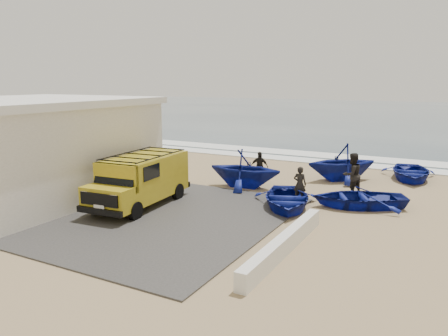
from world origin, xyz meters
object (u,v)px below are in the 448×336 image
at_px(boat_mid_left, 245,168).
at_px(fisherman_middle, 352,175).
at_px(boat_near_left, 286,199).
at_px(van, 141,178).
at_px(fisherman_back, 259,167).
at_px(boat_far_right, 410,172).
at_px(fisherman_front, 300,184).
at_px(parapet, 284,244).
at_px(boat_near_right, 359,198).
at_px(building, 29,147).
at_px(boat_far_left, 342,162).

relative_size(boat_mid_left, fisherman_middle, 1.80).
height_order(boat_near_left, boat_mid_left, boat_mid_left).
xyz_separation_m(van, fisherman_back, (2.53, 6.21, -0.36)).
height_order(boat_far_right, fisherman_middle, fisherman_middle).
relative_size(boat_near_left, fisherman_middle, 1.94).
height_order(boat_far_right, fisherman_front, fisherman_front).
bearing_deg(fisherman_middle, parapet, 32.42).
xyz_separation_m(parapet, fisherman_front, (-1.45, 5.60, 0.49)).
relative_size(fisherman_front, fisherman_middle, 0.78).
distance_m(fisherman_middle, fisherman_back, 4.76).
xyz_separation_m(van, fisherman_front, (5.53, 3.68, -0.38)).
height_order(boat_near_right, boat_mid_left, boat_mid_left).
relative_size(boat_near_right, boat_mid_left, 1.06).
bearing_deg(fisherman_middle, boat_near_left, 3.67).
distance_m(building, van, 5.69).
distance_m(van, boat_near_right, 8.93).
height_order(parapet, boat_far_right, boat_far_right).
distance_m(fisherman_front, fisherman_middle, 2.64).
distance_m(boat_far_left, fisherman_front, 4.94).
bearing_deg(fisherman_front, parapet, 103.47).
xyz_separation_m(parapet, boat_far_left, (-0.88, 10.50, 0.69)).
height_order(parapet, fisherman_front, fisherman_front).
distance_m(boat_near_left, boat_far_left, 6.14).
bearing_deg(boat_far_right, van, -142.71).
relative_size(boat_far_right, fisherman_back, 2.47).
distance_m(van, boat_mid_left, 5.41).
relative_size(boat_near_right, fisherman_front, 2.45).
height_order(van, boat_near_left, van).
distance_m(building, fisherman_middle, 14.43).
xyz_separation_m(parapet, fisherman_middle, (0.28, 7.58, 0.70)).
relative_size(parapet, boat_mid_left, 1.71).
xyz_separation_m(boat_far_left, boat_far_right, (3.12, 1.87, -0.56)).
xyz_separation_m(fisherman_middle, fisherman_back, (-4.73, 0.55, -0.19)).
bearing_deg(van, parapet, -20.03).
bearing_deg(fisherman_back, van, -121.87).
height_order(building, van, building).
xyz_separation_m(boat_near_right, boat_far_left, (-1.81, 4.51, 0.58)).
xyz_separation_m(van, boat_near_left, (5.37, 2.50, -0.76)).
distance_m(boat_near_left, fisherman_front, 1.24).
bearing_deg(van, fisherman_middle, 33.34).
height_order(fisherman_middle, fisherman_back, fisherman_middle).
height_order(boat_far_left, fisherman_back, boat_far_left).
distance_m(parapet, fisherman_middle, 7.62).
bearing_deg(boat_mid_left, fisherman_back, -12.54).
relative_size(boat_far_right, fisherman_middle, 1.98).
height_order(building, parapet, building).
bearing_deg(boat_far_left, building, -92.18).
xyz_separation_m(van, boat_near_right, (7.91, 4.07, -0.76)).
bearing_deg(building, parapet, -4.58).
height_order(boat_near_left, boat_far_right, boat_far_right).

